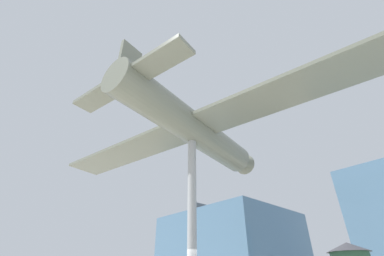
{
  "coord_description": "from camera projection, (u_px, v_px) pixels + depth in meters",
  "views": [
    {
      "loc": [
        8.9,
        -8.04,
        1.36
      ],
      "look_at": [
        0.0,
        0.0,
        8.52
      ],
      "focal_mm": 24.0,
      "sensor_mm": 36.0,
      "label": 1
    }
  ],
  "objects": [
    {
      "name": "glass_pavilion_left",
      "position": [
        231.0,
        254.0,
        25.2
      ],
      "size": [
        11.72,
        10.27,
        7.81
      ],
      "color": "slate",
      "rests_on": "ground_plane"
    },
    {
      "name": "support_pylon_central",
      "position": [
        192.0,
        217.0,
        11.57
      ],
      "size": [
        0.42,
        0.42,
        7.67
      ],
      "color": "#999EA3",
      "rests_on": "ground_plane"
    },
    {
      "name": "suspended_airplane",
      "position": [
        194.0,
        129.0,
        14.09
      ],
      "size": [
        20.38,
        12.32,
        2.98
      ],
      "rotation": [
        0.0,
        0.0,
        0.2
      ],
      "color": "slate",
      "rests_on": "support_pylon_central"
    }
  ]
}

